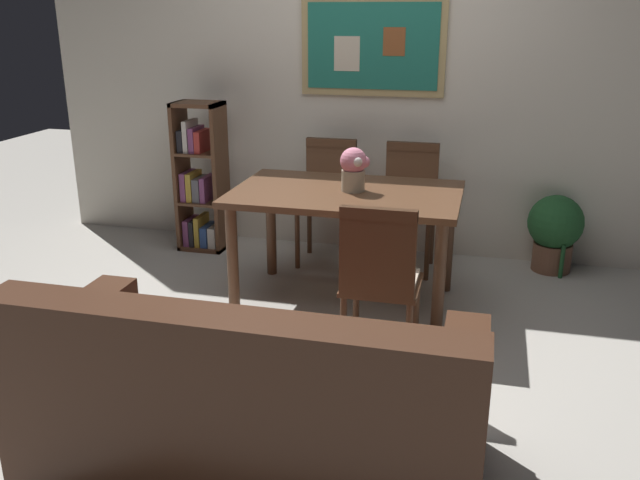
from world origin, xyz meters
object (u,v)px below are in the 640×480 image
(dining_table, at_px, (346,207))
(flower_vase, at_px, (354,168))
(potted_ivy, at_px, (555,230))
(dining_chair_far_right, at_px, (409,196))
(bookshelf, at_px, (200,184))
(dining_chair_far_left, at_px, (328,191))
(leather_couch, at_px, (249,410))
(dining_chair_near_right, at_px, (380,273))

(dining_table, bearing_deg, flower_vase, 15.78)
(potted_ivy, bearing_deg, dining_chair_far_right, -170.72)
(dining_table, xyz_separation_m, bookshelf, (-1.33, 0.78, -0.13))
(dining_chair_far_left, relative_size, dining_chair_far_right, 1.00)
(bookshelf, relative_size, potted_ivy, 1.90)
(dining_chair_far_right, distance_m, flower_vase, 0.88)
(leather_couch, bearing_deg, potted_ivy, 63.70)
(bookshelf, height_order, potted_ivy, bookshelf)
(potted_ivy, bearing_deg, bookshelf, -176.55)
(dining_chair_near_right, bearing_deg, dining_table, 114.17)
(dining_chair_near_right, bearing_deg, leather_couch, -108.91)
(dining_chair_near_right, relative_size, leather_couch, 0.51)
(dining_chair_far_right, bearing_deg, leather_couch, -96.89)
(dining_chair_far_right, distance_m, leather_couch, 2.59)
(bookshelf, distance_m, potted_ivy, 2.69)
(bookshelf, bearing_deg, dining_chair_far_left, -0.34)
(dining_chair_near_right, relative_size, flower_vase, 3.37)
(dining_table, distance_m, bookshelf, 1.55)
(dining_chair_far_right, relative_size, potted_ivy, 1.49)
(dining_chair_far_right, relative_size, flower_vase, 3.37)
(dining_table, distance_m, dining_chair_far_right, 0.84)
(dining_chair_far_left, height_order, bookshelf, bookshelf)
(dining_chair_far_left, relative_size, flower_vase, 3.37)
(dining_chair_far_right, distance_m, bookshelf, 1.64)
(bookshelf, relative_size, flower_vase, 4.29)
(dining_table, xyz_separation_m, flower_vase, (0.04, 0.01, 0.25))
(leather_couch, distance_m, bookshelf, 2.90)
(dining_table, height_order, leather_couch, leather_couch)
(dining_table, distance_m, dining_chair_near_right, 0.85)
(dining_chair_far_left, bearing_deg, potted_ivy, 5.81)
(dining_chair_near_right, distance_m, flower_vase, 0.91)
(dining_chair_far_left, xyz_separation_m, flower_vase, (0.35, -0.76, 0.36))
(dining_chair_far_right, bearing_deg, bookshelf, 179.70)
(dining_chair_far_left, xyz_separation_m, leather_couch, (0.30, -2.56, -0.23))
(leather_couch, distance_m, potted_ivy, 3.04)
(dining_chair_near_right, bearing_deg, dining_chair_far_left, 112.76)
(dining_chair_far_left, distance_m, dining_chair_far_right, 0.61)
(dining_chair_far_left, distance_m, potted_ivy, 1.67)
(leather_couch, bearing_deg, flower_vase, 88.47)
(dining_chair_far_left, relative_size, dining_chair_near_right, 1.00)
(leather_couch, relative_size, bookshelf, 1.55)
(dining_table, relative_size, potted_ivy, 2.30)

